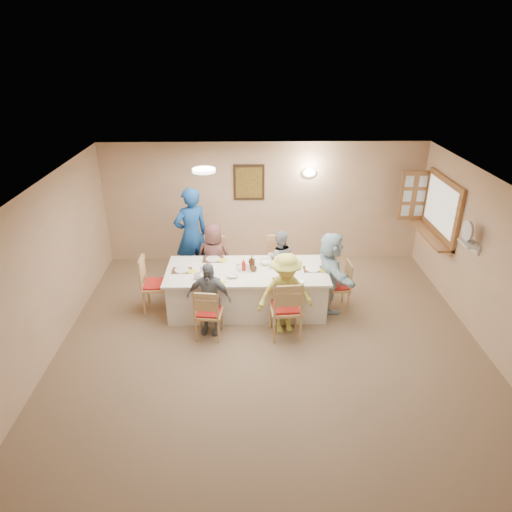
{
  "coord_description": "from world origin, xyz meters",
  "views": [
    {
      "loc": [
        -0.34,
        -5.4,
        4.29
      ],
      "look_at": [
        -0.2,
        1.4,
        1.05
      ],
      "focal_mm": 32.0,
      "sensor_mm": 36.0,
      "label": 1
    }
  ],
  "objects_px": {
    "dining_table": "(247,290)",
    "chair_front_right": "(286,307)",
    "chair_back_left": "(215,264)",
    "condiment_ketchup": "(244,265)",
    "chair_back_right": "(279,263)",
    "chair_left_end": "(156,284)",
    "serving_hatch": "(442,209)",
    "diner_back_right": "(279,261)",
    "caregiver": "(191,235)",
    "chair_right_end": "(337,285)",
    "chair_front_left": "(209,312)",
    "diner_right_end": "(330,272)",
    "diner_front_left": "(209,298)",
    "desk_fan": "(469,235)",
    "diner_back_left": "(214,258)",
    "diner_front_right": "(285,294)"
  },
  "relations": [
    {
      "from": "diner_front_left",
      "to": "chair_front_left",
      "type": "bearing_deg",
      "value": -78.46
    },
    {
      "from": "desk_fan",
      "to": "diner_right_end",
      "type": "xyz_separation_m",
      "value": [
        -2.03,
        0.41,
        -0.84
      ]
    },
    {
      "from": "serving_hatch",
      "to": "diner_back_left",
      "type": "distance_m",
      "value": 4.25
    },
    {
      "from": "condiment_ketchup",
      "to": "diner_right_end",
      "type": "bearing_deg",
      "value": 0.16
    },
    {
      "from": "chair_right_end",
      "to": "diner_back_right",
      "type": "distance_m",
      "value": 1.18
    },
    {
      "from": "dining_table",
      "to": "desk_fan",
      "type": "bearing_deg",
      "value": -6.77
    },
    {
      "from": "dining_table",
      "to": "chair_right_end",
      "type": "xyz_separation_m",
      "value": [
        1.55,
        0.0,
        0.06
      ]
    },
    {
      "from": "chair_back_right",
      "to": "chair_right_end",
      "type": "relative_size",
      "value": 1.11
    },
    {
      "from": "diner_right_end",
      "to": "diner_front_right",
      "type": "bearing_deg",
      "value": 119.69
    },
    {
      "from": "desk_fan",
      "to": "chair_right_end",
      "type": "height_order",
      "value": "desk_fan"
    },
    {
      "from": "chair_left_end",
      "to": "condiment_ketchup",
      "type": "xyz_separation_m",
      "value": [
        1.49,
        -0.0,
        0.36
      ]
    },
    {
      "from": "diner_right_end",
      "to": "chair_back_right",
      "type": "bearing_deg",
      "value": 35.73
    },
    {
      "from": "dining_table",
      "to": "condiment_ketchup",
      "type": "relative_size",
      "value": 13.1
    },
    {
      "from": "chair_right_end",
      "to": "condiment_ketchup",
      "type": "bearing_deg",
      "value": -93.87
    },
    {
      "from": "desk_fan",
      "to": "chair_back_left",
      "type": "relative_size",
      "value": 0.31
    },
    {
      "from": "desk_fan",
      "to": "diner_front_left",
      "type": "relative_size",
      "value": 0.24
    },
    {
      "from": "diner_back_right",
      "to": "caregiver",
      "type": "distance_m",
      "value": 1.75
    },
    {
      "from": "chair_front_left",
      "to": "chair_front_right",
      "type": "bearing_deg",
      "value": -173.27
    },
    {
      "from": "dining_table",
      "to": "condiment_ketchup",
      "type": "bearing_deg",
      "value": -175.75
    },
    {
      "from": "diner_front_left",
      "to": "diner_right_end",
      "type": "xyz_separation_m",
      "value": [
        2.02,
        0.68,
        0.1
      ]
    },
    {
      "from": "chair_front_left",
      "to": "chair_front_right",
      "type": "height_order",
      "value": "chair_front_right"
    },
    {
      "from": "diner_back_right",
      "to": "condiment_ketchup",
      "type": "xyz_separation_m",
      "value": [
        -0.66,
        -0.68,
        0.27
      ]
    },
    {
      "from": "chair_back_right",
      "to": "serving_hatch",
      "type": "bearing_deg",
      "value": -2.84
    },
    {
      "from": "chair_back_right",
      "to": "chair_left_end",
      "type": "height_order",
      "value": "chair_left_end"
    },
    {
      "from": "chair_back_left",
      "to": "diner_back_left",
      "type": "bearing_deg",
      "value": -83.7
    },
    {
      "from": "dining_table",
      "to": "diner_front_right",
      "type": "relative_size",
      "value": 1.99
    },
    {
      "from": "diner_back_right",
      "to": "diner_right_end",
      "type": "height_order",
      "value": "diner_right_end"
    },
    {
      "from": "chair_right_end",
      "to": "chair_back_right",
      "type": "bearing_deg",
      "value": -134.12
    },
    {
      "from": "chair_back_right",
      "to": "diner_front_right",
      "type": "xyz_separation_m",
      "value": [
        0.0,
        -1.48,
        0.19
      ]
    },
    {
      "from": "chair_front_right",
      "to": "diner_front_left",
      "type": "distance_m",
      "value": 1.21
    },
    {
      "from": "dining_table",
      "to": "chair_front_right",
      "type": "height_order",
      "value": "chair_front_right"
    },
    {
      "from": "diner_right_end",
      "to": "condiment_ketchup",
      "type": "xyz_separation_m",
      "value": [
        -1.48,
        -0.0,
        0.15
      ]
    },
    {
      "from": "chair_back_left",
      "to": "condiment_ketchup",
      "type": "distance_m",
      "value": 1.04
    },
    {
      "from": "desk_fan",
      "to": "chair_left_end",
      "type": "relative_size",
      "value": 0.3
    },
    {
      "from": "chair_front_right",
      "to": "caregiver",
      "type": "bearing_deg",
      "value": -53.92
    },
    {
      "from": "condiment_ketchup",
      "to": "chair_left_end",
      "type": "bearing_deg",
      "value": 179.84
    },
    {
      "from": "chair_right_end",
      "to": "diner_right_end",
      "type": "height_order",
      "value": "diner_right_end"
    },
    {
      "from": "dining_table",
      "to": "chair_front_left",
      "type": "relative_size",
      "value": 3.04
    },
    {
      "from": "chair_front_left",
      "to": "diner_back_left",
      "type": "relative_size",
      "value": 0.67
    },
    {
      "from": "chair_right_end",
      "to": "diner_back_left",
      "type": "relative_size",
      "value": 0.67
    },
    {
      "from": "serving_hatch",
      "to": "chair_front_right",
      "type": "relative_size",
      "value": 1.46
    },
    {
      "from": "serving_hatch",
      "to": "desk_fan",
      "type": "relative_size",
      "value": 5.0
    },
    {
      "from": "chair_front_left",
      "to": "chair_right_end",
      "type": "distance_m",
      "value": 2.29
    },
    {
      "from": "chair_front_left",
      "to": "caregiver",
      "type": "distance_m",
      "value": 2.06
    },
    {
      "from": "desk_fan",
      "to": "dining_table",
      "type": "distance_m",
      "value": 3.67
    },
    {
      "from": "dining_table",
      "to": "chair_right_end",
      "type": "relative_size",
      "value": 3.07
    },
    {
      "from": "serving_hatch",
      "to": "condiment_ketchup",
      "type": "height_order",
      "value": "serving_hatch"
    },
    {
      "from": "dining_table",
      "to": "diner_right_end",
      "type": "relative_size",
      "value": 1.91
    },
    {
      "from": "chair_left_end",
      "to": "diner_back_right",
      "type": "relative_size",
      "value": 0.85
    },
    {
      "from": "chair_front_right",
      "to": "chair_right_end",
      "type": "distance_m",
      "value": 1.24
    }
  ]
}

